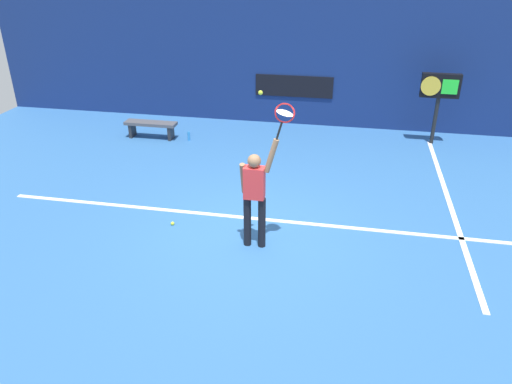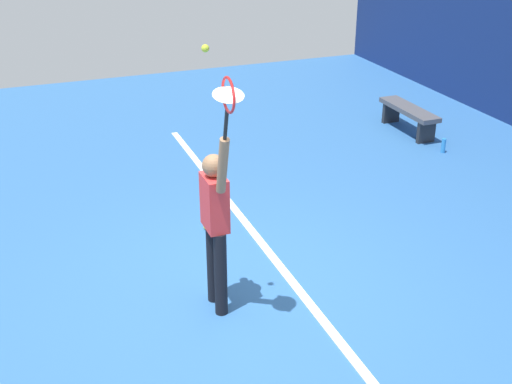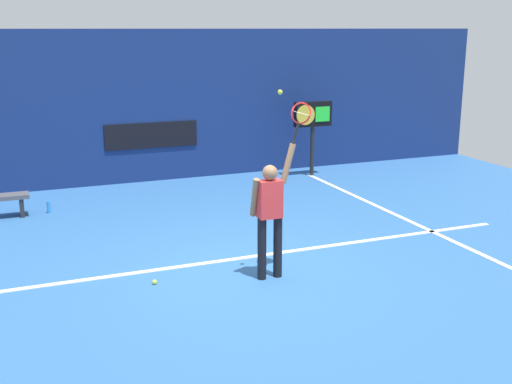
{
  "view_description": "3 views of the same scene",
  "coord_description": "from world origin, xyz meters",
  "px_view_note": "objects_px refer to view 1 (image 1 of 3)",
  "views": [
    {
      "loc": [
        1.62,
        -7.47,
        4.64
      ],
      "look_at": [
        0.19,
        -0.2,
        0.96
      ],
      "focal_mm": 34.7,
      "sensor_mm": 36.0,
      "label": 1
    },
    {
      "loc": [
        5.6,
        -2.01,
        3.99
      ],
      "look_at": [
        0.36,
        0.02,
        1.32
      ],
      "focal_mm": 46.02,
      "sensor_mm": 36.0,
      "label": 2
    },
    {
      "loc": [
        -3.28,
        -8.42,
        3.56
      ],
      "look_at": [
        -0.02,
        -0.31,
        1.31
      ],
      "focal_mm": 44.88,
      "sensor_mm": 36.0,
      "label": 3
    }
  ],
  "objects_px": {
    "tennis_racket": "(284,115)",
    "water_bottle": "(189,136)",
    "court_bench": "(151,126)",
    "spare_ball": "(173,223)",
    "tennis_player": "(255,193)",
    "tennis_ball": "(260,93)",
    "scoreboard_clock": "(440,89)"
  },
  "relations": [
    {
      "from": "tennis_racket",
      "to": "water_bottle",
      "type": "height_order",
      "value": "tennis_racket"
    },
    {
      "from": "court_bench",
      "to": "water_bottle",
      "type": "height_order",
      "value": "court_bench"
    },
    {
      "from": "water_bottle",
      "to": "spare_ball",
      "type": "distance_m",
      "value": 4.5
    },
    {
      "from": "court_bench",
      "to": "spare_ball",
      "type": "bearing_deg",
      "value": -63.77
    },
    {
      "from": "tennis_player",
      "to": "water_bottle",
      "type": "relative_size",
      "value": 8.26
    },
    {
      "from": "tennis_ball",
      "to": "water_bottle",
      "type": "height_order",
      "value": "tennis_ball"
    },
    {
      "from": "tennis_player",
      "to": "tennis_ball",
      "type": "height_order",
      "value": "tennis_ball"
    },
    {
      "from": "court_bench",
      "to": "water_bottle",
      "type": "distance_m",
      "value": 1.07
    },
    {
      "from": "court_bench",
      "to": "tennis_ball",
      "type": "bearing_deg",
      "value": -51.1
    },
    {
      "from": "tennis_player",
      "to": "scoreboard_clock",
      "type": "relative_size",
      "value": 1.08
    },
    {
      "from": "tennis_ball",
      "to": "court_bench",
      "type": "distance_m",
      "value": 6.63
    },
    {
      "from": "spare_ball",
      "to": "tennis_player",
      "type": "bearing_deg",
      "value": -12.92
    },
    {
      "from": "tennis_player",
      "to": "tennis_ball",
      "type": "relative_size",
      "value": 29.14
    },
    {
      "from": "tennis_ball",
      "to": "water_bottle",
      "type": "xyz_separation_m",
      "value": [
        -2.84,
        4.82,
        -2.59
      ]
    },
    {
      "from": "tennis_racket",
      "to": "tennis_ball",
      "type": "height_order",
      "value": "tennis_ball"
    },
    {
      "from": "tennis_ball",
      "to": "tennis_player",
      "type": "bearing_deg",
      "value": 142.76
    },
    {
      "from": "tennis_player",
      "to": "water_bottle",
      "type": "xyz_separation_m",
      "value": [
        -2.73,
        4.74,
        -0.89
      ]
    },
    {
      "from": "tennis_racket",
      "to": "water_bottle",
      "type": "relative_size",
      "value": 2.61
    },
    {
      "from": "water_bottle",
      "to": "spare_ball",
      "type": "xyz_separation_m",
      "value": [
        1.1,
        -4.36,
        -0.09
      ]
    },
    {
      "from": "tennis_racket",
      "to": "scoreboard_clock",
      "type": "distance_m",
      "value": 6.63
    },
    {
      "from": "tennis_ball",
      "to": "scoreboard_clock",
      "type": "bearing_deg",
      "value": 59.17
    },
    {
      "from": "tennis_ball",
      "to": "spare_ball",
      "type": "distance_m",
      "value": 3.23
    },
    {
      "from": "water_bottle",
      "to": "court_bench",
      "type": "bearing_deg",
      "value": 180.0
    },
    {
      "from": "tennis_player",
      "to": "tennis_racket",
      "type": "height_order",
      "value": "tennis_racket"
    },
    {
      "from": "scoreboard_clock",
      "to": "spare_ball",
      "type": "height_order",
      "value": "scoreboard_clock"
    },
    {
      "from": "scoreboard_clock",
      "to": "water_bottle",
      "type": "xyz_separation_m",
      "value": [
        -6.33,
        -1.02,
        -1.32
      ]
    },
    {
      "from": "water_bottle",
      "to": "spare_ball",
      "type": "bearing_deg",
      "value": -75.83
    },
    {
      "from": "tennis_player",
      "to": "scoreboard_clock",
      "type": "xyz_separation_m",
      "value": [
        3.59,
        5.76,
        0.43
      ]
    },
    {
      "from": "water_bottle",
      "to": "spare_ball",
      "type": "height_order",
      "value": "water_bottle"
    },
    {
      "from": "tennis_player",
      "to": "scoreboard_clock",
      "type": "distance_m",
      "value": 6.8
    },
    {
      "from": "tennis_racket",
      "to": "court_bench",
      "type": "bearing_deg",
      "value": 131.79
    },
    {
      "from": "tennis_racket",
      "to": "tennis_ball",
      "type": "distance_m",
      "value": 0.5
    }
  ]
}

